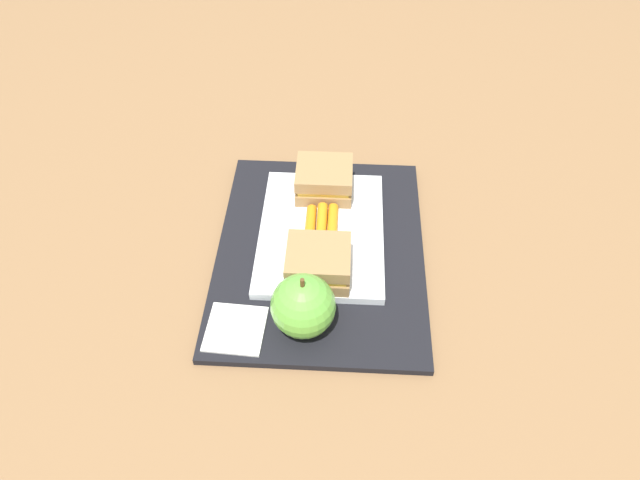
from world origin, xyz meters
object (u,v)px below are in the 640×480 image
sandwich_half_right (318,263)px  apple (303,306)px  paper_napkin (236,329)px  sandwich_half_left (324,180)px  carrot_sticks_bundle (321,226)px  food_tray (321,232)px

sandwich_half_right → apple: apple is taller
apple → paper_napkin: size_ratio=1.26×
sandwich_half_right → paper_napkin: (0.08, -0.10, -0.03)m
apple → sandwich_half_left: bearing=176.5°
sandwich_half_left → carrot_sticks_bundle: bearing=-0.1°
food_tray → paper_napkin: (0.16, -0.10, -0.00)m
food_tray → apple: (0.15, -0.01, 0.03)m
carrot_sticks_bundle → apple: apple is taller
apple → food_tray: bearing=174.6°
sandwich_half_left → carrot_sticks_bundle: size_ratio=1.02×
sandwich_half_right → carrot_sticks_bundle: sandwich_half_right is taller
apple → paper_napkin: apple is taller
paper_napkin → food_tray: bearing=149.0°
sandwich_half_right → apple: size_ratio=0.90×
paper_napkin → carrot_sticks_bundle: bearing=149.1°
food_tray → apple: bearing=-5.4°
paper_napkin → sandwich_half_left: bearing=158.0°
carrot_sticks_bundle → apple: (0.15, -0.01, 0.02)m
food_tray → apple: 0.15m
paper_napkin → apple: bearing=98.2°
food_tray → sandwich_half_left: 0.08m
carrot_sticks_bundle → paper_napkin: 0.19m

